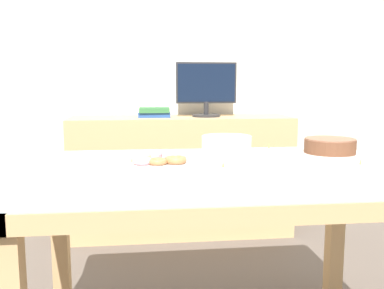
{
  "coord_description": "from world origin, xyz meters",
  "views": [
    {
      "loc": [
        -0.27,
        -1.54,
        1.07
      ],
      "look_at": [
        -0.08,
        0.13,
        0.83
      ],
      "focal_mm": 40.0,
      "sensor_mm": 36.0,
      "label": 1
    }
  ],
  "objects_px": {
    "plate_stack": "(226,145)",
    "tealight_left_edge": "(269,150)",
    "cake_chocolate_round": "(330,148)",
    "pastry_platter": "(158,161)",
    "book_stack": "(154,112)",
    "computer_monitor": "(206,90)",
    "tealight_near_cakes": "(223,169)",
    "tealight_centre": "(360,166)"
  },
  "relations": [
    {
      "from": "pastry_platter",
      "to": "tealight_near_cakes",
      "type": "bearing_deg",
      "value": -34.37
    },
    {
      "from": "computer_monitor",
      "to": "tealight_left_edge",
      "type": "xyz_separation_m",
      "value": [
        0.1,
        -1.16,
        -0.25
      ]
    },
    {
      "from": "computer_monitor",
      "to": "tealight_near_cakes",
      "type": "distance_m",
      "value": 1.59
    },
    {
      "from": "tealight_left_edge",
      "to": "plate_stack",
      "type": "bearing_deg",
      "value": -166.49
    },
    {
      "from": "cake_chocolate_round",
      "to": "tealight_left_edge",
      "type": "distance_m",
      "value": 0.26
    },
    {
      "from": "computer_monitor",
      "to": "tealight_centre",
      "type": "bearing_deg",
      "value": -78.68
    },
    {
      "from": "cake_chocolate_round",
      "to": "tealight_left_edge",
      "type": "relative_size",
      "value": 7.87
    },
    {
      "from": "book_stack",
      "to": "tealight_centre",
      "type": "height_order",
      "value": "book_stack"
    },
    {
      "from": "cake_chocolate_round",
      "to": "tealight_near_cakes",
      "type": "relative_size",
      "value": 7.87
    },
    {
      "from": "pastry_platter",
      "to": "plate_stack",
      "type": "relative_size",
      "value": 1.45
    },
    {
      "from": "pastry_platter",
      "to": "tealight_left_edge",
      "type": "bearing_deg",
      "value": 26.16
    },
    {
      "from": "computer_monitor",
      "to": "plate_stack",
      "type": "height_order",
      "value": "computer_monitor"
    },
    {
      "from": "book_stack",
      "to": "tealight_centre",
      "type": "bearing_deg",
      "value": -66.67
    },
    {
      "from": "cake_chocolate_round",
      "to": "tealight_near_cakes",
      "type": "xyz_separation_m",
      "value": [
        -0.5,
        -0.26,
        -0.02
      ]
    },
    {
      "from": "tealight_near_cakes",
      "to": "plate_stack",
      "type": "bearing_deg",
      "value": 76.9
    },
    {
      "from": "pastry_platter",
      "to": "book_stack",
      "type": "bearing_deg",
      "value": 88.73
    },
    {
      "from": "book_stack",
      "to": "tealight_left_edge",
      "type": "height_order",
      "value": "book_stack"
    },
    {
      "from": "computer_monitor",
      "to": "tealight_near_cakes",
      "type": "bearing_deg",
      "value": -96.46
    },
    {
      "from": "computer_monitor",
      "to": "cake_chocolate_round",
      "type": "relative_size",
      "value": 1.35
    },
    {
      "from": "computer_monitor",
      "to": "plate_stack",
      "type": "bearing_deg",
      "value": -94.52
    },
    {
      "from": "cake_chocolate_round",
      "to": "pastry_platter",
      "type": "xyz_separation_m",
      "value": [
        -0.72,
        -0.11,
        -0.02
      ]
    },
    {
      "from": "book_stack",
      "to": "tealight_left_edge",
      "type": "xyz_separation_m",
      "value": [
        0.47,
        -1.16,
        -0.09
      ]
    },
    {
      "from": "computer_monitor",
      "to": "pastry_platter",
      "type": "relative_size",
      "value": 1.39
    },
    {
      "from": "tealight_left_edge",
      "to": "tealight_centre",
      "type": "xyz_separation_m",
      "value": [
        0.21,
        -0.41,
        0.0
      ]
    },
    {
      "from": "book_stack",
      "to": "computer_monitor",
      "type": "bearing_deg",
      "value": -0.22
    },
    {
      "from": "computer_monitor",
      "to": "tealight_centre",
      "type": "xyz_separation_m",
      "value": [
        0.31,
        -1.57,
        -0.25
      ]
    },
    {
      "from": "cake_chocolate_round",
      "to": "pastry_platter",
      "type": "relative_size",
      "value": 1.03
    },
    {
      "from": "plate_stack",
      "to": "book_stack",
      "type": "bearing_deg",
      "value": 102.47
    },
    {
      "from": "pastry_platter",
      "to": "cake_chocolate_round",
      "type": "bearing_deg",
      "value": 9.05
    },
    {
      "from": "cake_chocolate_round",
      "to": "plate_stack",
      "type": "distance_m",
      "value": 0.43
    },
    {
      "from": "plate_stack",
      "to": "tealight_left_edge",
      "type": "xyz_separation_m",
      "value": [
        0.2,
        0.05,
        -0.03
      ]
    },
    {
      "from": "computer_monitor",
      "to": "tealight_left_edge",
      "type": "relative_size",
      "value": 10.6
    },
    {
      "from": "plate_stack",
      "to": "tealight_left_edge",
      "type": "height_order",
      "value": "plate_stack"
    },
    {
      "from": "computer_monitor",
      "to": "book_stack",
      "type": "height_order",
      "value": "computer_monitor"
    },
    {
      "from": "cake_chocolate_round",
      "to": "computer_monitor",
      "type": "bearing_deg",
      "value": 104.22
    },
    {
      "from": "pastry_platter",
      "to": "plate_stack",
      "type": "bearing_deg",
      "value": 33.39
    },
    {
      "from": "tealight_centre",
      "to": "tealight_near_cakes",
      "type": "relative_size",
      "value": 1.0
    },
    {
      "from": "book_stack",
      "to": "plate_stack",
      "type": "xyz_separation_m",
      "value": [
        0.27,
        -1.21,
        -0.06
      ]
    },
    {
      "from": "tealight_left_edge",
      "to": "tealight_centre",
      "type": "bearing_deg",
      "value": -62.83
    },
    {
      "from": "pastry_platter",
      "to": "tealight_near_cakes",
      "type": "distance_m",
      "value": 0.26
    },
    {
      "from": "plate_stack",
      "to": "tealight_centre",
      "type": "relative_size",
      "value": 5.25
    },
    {
      "from": "book_stack",
      "to": "plate_stack",
      "type": "height_order",
      "value": "book_stack"
    }
  ]
}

